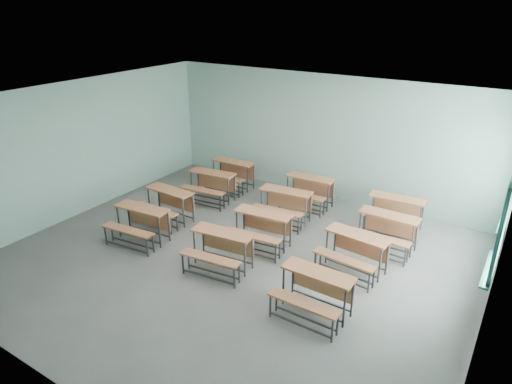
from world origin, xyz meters
TOP-DOWN VIEW (x-y plane):
  - room at (0.08, 0.03)m, footprint 9.04×8.04m
  - desk_unit_r0c0 at (-2.21, -0.47)m, footprint 1.29×0.93m
  - desk_unit_r0c1 at (-0.08, -0.43)m, footprint 1.31×0.95m
  - desk_unit_r0c2 at (2.06, -0.71)m, footprint 1.24×0.84m
  - desk_unit_r1c0 at (-2.39, 0.59)m, footprint 1.24×0.86m
  - desk_unit_r1c1 at (0.13, 0.73)m, footprint 1.30×0.94m
  - desk_unit_r1c2 at (2.13, 0.87)m, footprint 1.30×0.94m
  - desk_unit_r2c0 at (-2.25, 2.06)m, footprint 1.30×0.95m
  - desk_unit_r2c1 at (-0.05, 2.04)m, footprint 1.30×0.94m
  - desk_unit_r2c2 at (2.39, 2.05)m, footprint 1.23×0.84m
  - desk_unit_r3c0 at (-2.30, 3.07)m, footprint 1.24×0.85m
  - desk_unit_r3c1 at (0.04, 3.12)m, footprint 1.24×0.84m
  - desk_unit_r3c2 at (2.27, 3.02)m, footprint 1.27×0.90m

SIDE VIEW (x-z plane):
  - desk_unit_r0c0 at x=-2.21m, z-range 0.13..0.89m
  - desk_unit_r0c1 at x=-0.08m, z-range 0.13..0.89m
  - desk_unit_r0c2 at x=2.06m, z-range 0.13..0.89m
  - desk_unit_r1c0 at x=-2.39m, z-range 0.13..0.89m
  - desk_unit_r1c1 at x=0.13m, z-range 0.13..0.89m
  - desk_unit_r1c2 at x=2.13m, z-range 0.13..0.89m
  - desk_unit_r2c0 at x=-2.25m, z-range 0.13..0.89m
  - desk_unit_r2c1 at x=-0.05m, z-range 0.13..0.89m
  - desk_unit_r2c2 at x=2.39m, z-range 0.13..0.89m
  - desk_unit_r3c0 at x=-2.30m, z-range 0.13..0.89m
  - desk_unit_r3c1 at x=0.04m, z-range 0.13..0.89m
  - desk_unit_r3c2 at x=2.27m, z-range 0.13..0.89m
  - room at x=0.08m, z-range -0.02..3.22m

